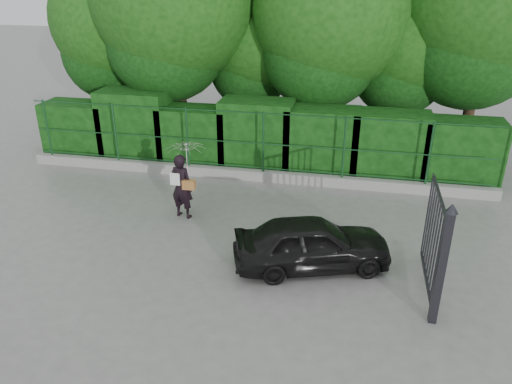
# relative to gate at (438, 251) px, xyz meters

# --- Properties ---
(ground) EXTENTS (80.00, 80.00, 0.00)m
(ground) POSITION_rel_gate_xyz_m (-4.60, 0.72, -1.19)
(ground) COLOR gray
(kerb) EXTENTS (14.00, 0.25, 0.30)m
(kerb) POSITION_rel_gate_xyz_m (-4.60, 5.22, -1.04)
(kerb) COLOR #9E9E99
(kerb) RESTS_ON ground
(fence) EXTENTS (14.13, 0.06, 1.80)m
(fence) POSITION_rel_gate_xyz_m (-4.38, 5.22, 0.01)
(fence) COLOR #13411D
(fence) RESTS_ON kerb
(hedge) EXTENTS (14.20, 1.20, 2.27)m
(hedge) POSITION_rel_gate_xyz_m (-4.60, 6.22, -0.18)
(hedge) COLOR black
(hedge) RESTS_ON ground
(trees) EXTENTS (17.10, 6.15, 8.08)m
(trees) POSITION_rel_gate_xyz_m (-3.46, 8.46, 3.43)
(trees) COLOR black
(trees) RESTS_ON ground
(gate) EXTENTS (0.22, 2.33, 2.36)m
(gate) POSITION_rel_gate_xyz_m (0.00, 0.00, 0.00)
(gate) COLOR #24242B
(gate) RESTS_ON ground
(woman) EXTENTS (0.98, 0.98, 1.98)m
(woman) POSITION_rel_gate_xyz_m (-5.65, 2.59, 0.12)
(woman) COLOR black
(woman) RESTS_ON ground
(car) EXTENTS (3.53, 2.28, 1.12)m
(car) POSITION_rel_gate_xyz_m (-2.33, 0.91, -0.63)
(car) COLOR black
(car) RESTS_ON ground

